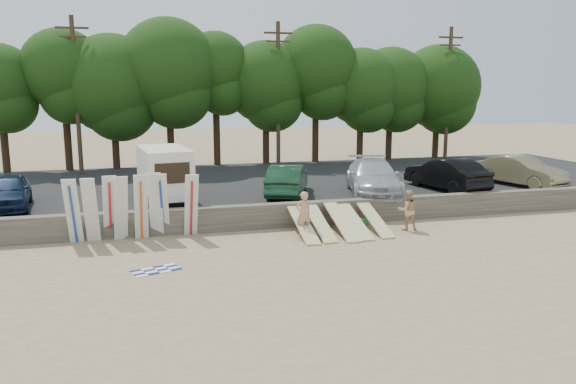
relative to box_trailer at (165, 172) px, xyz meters
name	(u,v)px	position (x,y,z in m)	size (l,w,h in m)	color
ground	(330,244)	(5.61, -5.95, -2.05)	(120.00, 120.00, 0.00)	tan
seawall	(307,214)	(5.61, -2.95, -1.55)	(44.00, 0.50, 1.00)	#6B6356
parking_lot	(267,187)	(5.61, 4.55, -1.70)	(44.00, 14.50, 0.70)	#282828
treeline	(252,79)	(6.22, 11.55, 4.18)	(33.71, 6.49, 9.23)	#382616
utility_poles	(278,92)	(7.61, 10.05, 3.38)	(25.80, 0.26, 9.00)	#473321
box_trailer	(165,172)	(0.00, 0.00, 0.00)	(2.53, 3.98, 2.40)	white
car_0	(7,191)	(-6.40, 0.30, -0.62)	(1.72, 4.27, 1.46)	#12223F
car_1	(287,180)	(5.60, 0.20, -0.62)	(1.54, 4.42, 1.46)	#174025
car_2	(373,177)	(9.60, -0.55, -0.54)	(2.26, 5.55, 1.61)	#B5B5BB
car_3	(446,174)	(13.56, -0.39, -0.56)	(1.65, 4.74, 1.56)	black
car_4	(521,171)	(17.94, -0.28, -0.59)	(1.60, 4.58, 1.51)	#847B54
surfboard_upright_0	(73,211)	(-3.46, -3.59, -0.80)	(0.50, 0.06, 2.60)	silver
surfboard_upright_1	(91,210)	(-2.84, -3.57, -0.79)	(0.50, 0.06, 2.60)	silver
surfboard_upright_2	(110,208)	(-2.18, -3.35, -0.78)	(0.50, 0.06, 2.60)	silver
surfboard_upright_3	(121,208)	(-1.79, -3.54, -0.79)	(0.50, 0.06, 2.60)	silver
surfboard_upright_4	(141,207)	(-1.06, -3.56, -0.77)	(0.50, 0.06, 2.60)	silver
surfboard_upright_5	(156,205)	(-0.52, -3.37, -0.76)	(0.50, 0.06, 2.60)	silver
surfboard_upright_6	(162,205)	(-0.29, -3.36, -0.78)	(0.50, 0.06, 2.60)	silver
surfboard_upright_7	(191,205)	(0.80, -3.60, -0.80)	(0.50, 0.06, 2.60)	silver
surfboard_low_0	(303,224)	(4.97, -4.57, -1.57)	(0.56, 3.00, 0.07)	#D0C983
surfboard_low_1	(319,222)	(5.66, -4.49, -1.55)	(0.56, 3.00, 0.07)	#D0C983
surfboard_low_2	(341,222)	(6.52, -4.63, -1.56)	(0.56, 3.00, 0.07)	#D0C983
surfboard_low_3	(354,221)	(7.10, -4.53, -1.58)	(0.56, 3.00, 0.07)	#D0C983
surfboard_low_4	(374,218)	(7.99, -4.42, -1.56)	(0.56, 3.00, 0.07)	#D0C983
beachgoer_a	(303,214)	(4.98, -4.59, -1.16)	(0.64, 0.42, 1.76)	tan
beachgoer_b	(408,210)	(9.30, -4.75, -1.23)	(0.80, 0.62, 1.64)	tan
cooler	(363,222)	(7.84, -3.64, -1.89)	(0.38, 0.30, 0.32)	green
gear_bag	(322,226)	(6.04, -3.62, -1.94)	(0.30, 0.25, 0.22)	#E74C1B
beach_towel	(156,270)	(-0.69, -7.37, -2.04)	(1.50, 1.50, 0.00)	white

